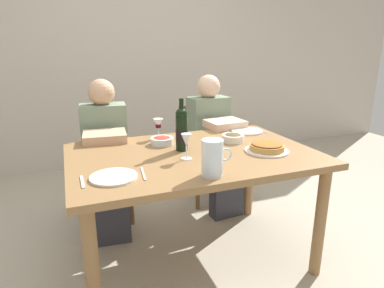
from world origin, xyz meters
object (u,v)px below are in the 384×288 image
(wine_glass_left_diner, at_px, (186,141))
(diner_right, at_px, (214,140))
(dinner_plate_right_setting, at_px, (247,131))
(chair_left, at_px, (106,158))
(salad_bowl, at_px, (162,140))
(diner_left, at_px, (106,153))
(dinner_plate_left_setting, at_px, (114,177))
(wine_bottle, at_px, (182,129))
(baked_tart, at_px, (267,147))
(dining_table, at_px, (193,166))
(olive_bowl, at_px, (233,137))
(chair_right, at_px, (202,146))
(water_pitcher, at_px, (212,160))
(wine_glass_right_diner, at_px, (158,124))

(wine_glass_left_diner, height_order, diner_right, diner_right)
(dinner_plate_right_setting, xyz_separation_m, chair_left, (-1.01, 0.54, -0.27))
(salad_bowl, bearing_deg, diner_left, 130.13)
(dinner_plate_left_setting, bearing_deg, wine_bottle, 33.59)
(chair_left, bearing_deg, dinner_plate_right_setting, 157.67)
(baked_tart, xyz_separation_m, diner_right, (0.02, 0.82, -0.17))
(dining_table, relative_size, diner_right, 1.29)
(olive_bowl, bearing_deg, chair_left, 136.76)
(dinner_plate_right_setting, bearing_deg, wine_bottle, -157.49)
(baked_tart, bearing_deg, chair_right, 89.75)
(baked_tart, relative_size, dinner_plate_left_setting, 1.16)
(olive_bowl, bearing_deg, dinner_plate_left_setting, -156.78)
(water_pitcher, xyz_separation_m, diner_right, (0.51, 1.07, -0.23))
(chair_left, bearing_deg, chair_right, -171.19)
(dining_table, relative_size, chair_left, 1.72)
(dinner_plate_left_setting, distance_m, dinner_plate_right_setting, 1.23)
(water_pitcher, bearing_deg, chair_right, 69.42)
(water_pitcher, height_order, dinner_plate_left_setting, water_pitcher)
(dinner_plate_right_setting, height_order, diner_right, diner_right)
(dining_table, height_order, dinner_plate_left_setting, dinner_plate_left_setting)
(water_pitcher, distance_m, wine_glass_right_diner, 0.79)
(dinner_plate_right_setting, relative_size, chair_left, 0.28)
(salad_bowl, height_order, dinner_plate_right_setting, salad_bowl)
(wine_bottle, relative_size, olive_bowl, 2.17)
(baked_tart, relative_size, diner_left, 0.24)
(wine_glass_left_diner, height_order, dinner_plate_left_setting, wine_glass_left_diner)
(dinner_plate_left_setting, bearing_deg, olive_bowl, 23.22)
(wine_glass_right_diner, bearing_deg, chair_left, 125.11)
(dinner_plate_left_setting, bearing_deg, salad_bowl, 50.96)
(wine_bottle, distance_m, baked_tart, 0.54)
(wine_glass_left_diner, height_order, wine_glass_right_diner, wine_glass_left_diner)
(wine_bottle, height_order, chair_left, wine_bottle)
(dining_table, height_order, diner_right, diner_right)
(water_pitcher, height_order, olive_bowl, water_pitcher)
(baked_tart, height_order, chair_right, chair_right)
(dinner_plate_right_setting, bearing_deg, chair_right, 102.39)
(wine_bottle, distance_m, water_pitcher, 0.46)
(olive_bowl, bearing_deg, diner_left, 147.99)
(dinner_plate_right_setting, bearing_deg, chair_left, 152.04)
(water_pitcher, height_order, dinner_plate_right_setting, water_pitcher)
(dinner_plate_right_setting, bearing_deg, diner_right, 107.56)
(dinner_plate_right_setting, bearing_deg, wine_glass_right_diner, 174.34)
(olive_bowl, bearing_deg, water_pitcher, -126.96)
(salad_bowl, height_order, wine_glass_right_diner, wine_glass_right_diner)
(wine_bottle, xyz_separation_m, water_pitcher, (0.00, -0.46, -0.05))
(wine_bottle, xyz_separation_m, dinner_plate_left_setting, (-0.47, -0.31, -0.13))
(salad_bowl, distance_m, diner_left, 0.54)
(baked_tart, relative_size, wine_glass_right_diner, 1.93)
(diner_left, bearing_deg, wine_glass_right_diner, 151.74)
(wine_glass_left_diner, bearing_deg, chair_right, 62.71)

